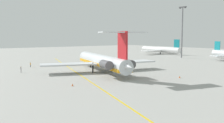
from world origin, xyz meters
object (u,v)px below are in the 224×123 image
Objects in this scene: safety_cone_nose at (180,77)px; light_mast at (182,30)px; airliner_far_left at (159,49)px; main_jetliner at (103,61)px; safety_cone_wingtip at (73,85)px; ground_crew_near_tail at (30,64)px; ground_crew_near_nose at (21,69)px.

safety_cone_nose is 0.02× the size of light_mast.
airliner_far_left is 32.02m from light_mast.
main_jetliner is 84.31m from airliner_far_left.
light_mast reaches higher than safety_cone_wingtip.
safety_cone_nose is (20.68, 9.55, -2.93)m from main_jetliner.
ground_crew_near_tail is (20.05, -85.04, -1.50)m from airliner_far_left.
ground_crew_near_tail is at bearing 43.39° from main_jetliner.
light_mast is at bearing 151.35° from airliner_far_left.
ground_crew_near_tail is at bearing 101.14° from airliner_far_left.
safety_cone_nose is at bearing -75.65° from ground_crew_near_tail.
airliner_far_left is 89.94m from safety_cone_nose.
main_jetliner is at bearing -155.22° from safety_cone_nose.
safety_cone_wingtip is at bearing 143.41° from main_jetliner.
safety_cone_nose is at bearing -140.59° from main_jetliner.
ground_crew_near_tail is (-24.18, -13.27, -2.14)m from main_jetliner.
ground_crew_near_tail reaches higher than safety_cone_wingtip.
airliner_far_left is 96.90m from ground_crew_near_nose.
safety_cone_wingtip is 0.02× the size of light_mast.
ground_crew_near_nose is at bearing -86.77° from light_mast.
light_mast is at bearing 112.42° from safety_cone_wingtip.
main_jetliner is 1.37× the size of airliner_far_left.
main_jetliner is 22.96m from safety_cone_nose.
airliner_far_left is 52.92× the size of safety_cone_nose.
airliner_far_left is at bearing 136.21° from safety_cone_nose.
main_jetliner is 22.11× the size of ground_crew_near_nose.
ground_crew_near_tail is at bearing -95.48° from light_mast.
light_mast is (-37.99, 48.79, 13.26)m from safety_cone_nose.
light_mast is (-31.21, 75.63, 13.26)m from safety_cone_wingtip.
airliner_far_left is at bearing 123.13° from safety_cone_wingtip.
safety_cone_nose is (44.85, 22.82, -0.80)m from ground_crew_near_tail.
airliner_far_left is 52.92× the size of safety_cone_wingtip.
airliner_far_left is at bearing 0.66° from ground_crew_near_tail.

